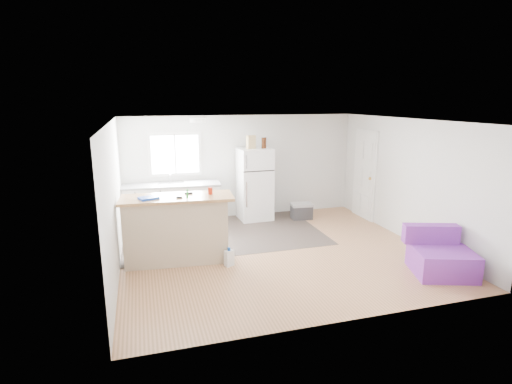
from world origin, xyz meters
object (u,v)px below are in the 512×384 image
Objects in this scene: red_cup at (210,191)px; kitchen_cabinets at (172,204)px; mop at (183,251)px; blue_tray at (149,198)px; bottle_left at (263,143)px; bottle_right at (265,143)px; cleaner_jug at (229,258)px; cardboard_box at (251,142)px; cooler at (302,211)px; refrigerator at (255,184)px; purple_seat at (440,257)px; peninsula at (176,229)px.

kitchen_cabinets is at bearing 103.56° from red_cup.
blue_tray is at bearing 161.42° from mop.
blue_tray is (-0.51, 0.08, 0.94)m from mop.
bottle_left is at bearing 51.75° from red_cup.
bottle_right reaches higher than red_cup.
bottle_left is (2.10, 2.13, 1.56)m from mop.
mop reaches higher than kitchen_cabinets.
bottle_right reaches higher than cleaner_jug.
cleaner_jug is 1.67m from blue_tray.
mop is 3.25m from cardboard_box.
cooler is 3.51m from mop.
cooler is at bearing 19.52° from cleaner_jug.
blue_tray is (-3.48, -1.79, 0.99)m from cooler.
mop is (-2.98, -1.87, 0.04)m from cooler.
red_cup reaches higher than blue_tray.
cardboard_box is at bearing 40.67° from mop.
bottle_right reaches higher than refrigerator.
blue_tray is 1.20× the size of bottle_left.
purple_seat is 3.95m from red_cup.
peninsula is 0.87m from red_cup.
cooler is 2.08× the size of bottle_right.
bottle_left and bottle_right have the same top height.
refrigerator is at bearing 41.04° from blue_tray.
red_cup reaches higher than cleaner_jug.
mop is at bearing -86.66° from kitchen_cabinets.
cleaner_jug is 1.31× the size of bottle_left.
mop is 3.43m from bottle_right.
cleaner_jug is 1.19m from red_cup.
kitchen_cabinets is 2.27m from red_cup.
peninsula reaches higher than purple_seat.
kitchen_cabinets is at bearing 76.14° from blue_tray.
mop is at bearing -130.04° from cardboard_box.
cardboard_box is at bearing 41.55° from cleaner_jug.
cleaner_jug is at bearing -65.38° from red_cup.
red_cup is at bearing -128.70° from bottle_right.
kitchen_cabinets is at bearing 177.26° from bottle_left.
mop is 5.30× the size of bottle_left.
refrigerator is at bearing 55.90° from red_cup.
blue_tray is (-0.43, -0.06, 0.59)m from peninsula.
blue_tray is at bearing -141.00° from refrigerator.
cooler is at bearing -16.57° from bottle_left.
purple_seat is (2.04, -3.75, -0.56)m from refrigerator.
cooler is (3.05, 1.73, -0.40)m from peninsula.
bottle_left is 1.00× the size of bottle_right.
bottle_right is at bearing -2.02° from cardboard_box.
refrigerator is 2.51m from red_cup.
blue_tray is at bearing -176.94° from red_cup.
purple_seat is at bearing -39.87° from kitchen_cabinets.
blue_tray is at bearing -138.12° from cardboard_box.
cardboard_box reaches higher than cooler.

